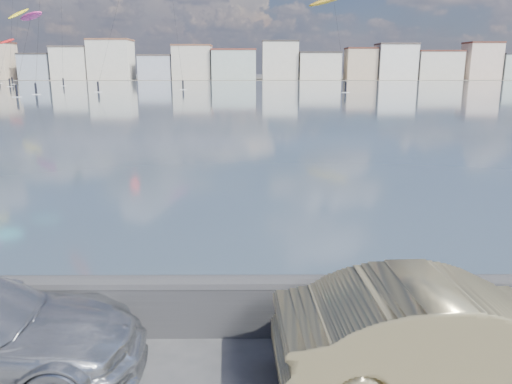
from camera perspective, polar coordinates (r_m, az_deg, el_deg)
bay_water at (r=96.69m, az=-0.92°, el=11.40°), size 500.00×177.00×0.00m
far_shore_strip at (r=205.13m, az=-0.62°, el=12.81°), size 500.00×60.00×0.00m
seawall at (r=8.75m, az=-6.67°, el=-12.46°), size 400.00×0.36×1.08m
far_buildings at (r=191.08m, az=-0.24°, el=14.52°), size 240.79×13.26×14.60m
car_champagne at (r=7.79m, az=21.36°, el=-15.01°), size 5.02×1.98×1.63m
kitesurfer_5 at (r=165.54m, az=-25.52°, el=17.78°), size 5.40×15.37×21.41m
kitesurfer_8 at (r=179.00m, az=-26.57°, el=15.08°), size 5.22×18.26×13.68m
kitesurfer_14 at (r=98.98m, az=-24.33°, el=17.76°), size 8.15×17.41×13.97m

